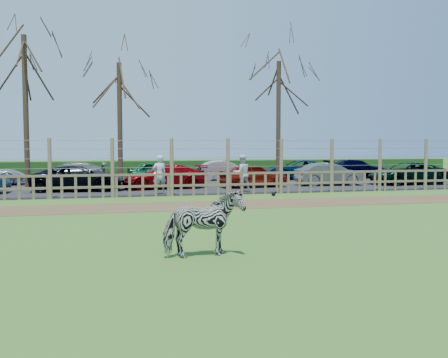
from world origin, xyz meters
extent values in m
plane|color=#598D36|center=(0.00, 0.00, 0.00)|extent=(120.00, 120.00, 0.00)
cube|color=brown|center=(0.00, 4.50, 0.01)|extent=(34.00, 2.80, 0.01)
cube|color=#232326|center=(0.00, 14.50, 0.02)|extent=(44.00, 13.00, 0.04)
cube|color=#1E4716|center=(0.00, 21.50, 0.55)|extent=(46.00, 2.00, 1.10)
cube|color=brown|center=(0.00, 8.00, 0.45)|extent=(30.00, 0.06, 0.10)
cube|color=brown|center=(0.00, 8.00, 0.95)|extent=(30.00, 0.06, 0.10)
cylinder|color=brown|center=(-5.00, 8.00, 1.25)|extent=(0.16, 0.16, 2.50)
cylinder|color=brown|center=(-2.50, 8.00, 1.25)|extent=(0.16, 0.16, 2.50)
cylinder|color=brown|center=(0.00, 8.00, 1.25)|extent=(0.16, 0.16, 2.50)
cylinder|color=brown|center=(2.50, 8.00, 1.25)|extent=(0.16, 0.16, 2.50)
cylinder|color=brown|center=(5.00, 8.00, 1.25)|extent=(0.16, 0.16, 2.50)
cylinder|color=brown|center=(7.50, 8.00, 1.25)|extent=(0.16, 0.16, 2.50)
cylinder|color=brown|center=(10.00, 8.00, 1.25)|extent=(0.16, 0.16, 2.50)
cylinder|color=brown|center=(12.50, 8.00, 1.25)|extent=(0.16, 0.16, 2.50)
cylinder|color=gray|center=(0.00, 8.00, 1.25)|extent=(30.00, 0.02, 0.02)
cylinder|color=gray|center=(0.00, 8.00, 1.65)|extent=(30.00, 0.02, 0.02)
cylinder|color=gray|center=(0.00, 8.00, 2.05)|extent=(30.00, 0.02, 0.02)
cylinder|color=gray|center=(0.00, 8.00, 2.40)|extent=(30.00, 0.02, 0.02)
cylinder|color=#3D2B1E|center=(-6.50, 12.50, 3.75)|extent=(0.26, 0.26, 7.50)
cylinder|color=#3D2B1E|center=(-2.00, 13.50, 3.25)|extent=(0.26, 0.26, 6.50)
cylinder|color=#3D2B1E|center=(7.00, 14.00, 3.50)|extent=(0.26, 0.26, 7.00)
imported|color=gray|center=(-0.93, -3.80, 0.67)|extent=(1.67, 0.95, 1.33)
imported|color=silver|center=(-0.47, 8.63, 0.90)|extent=(0.70, 0.54, 1.72)
imported|color=silver|center=(3.36, 8.78, 0.90)|extent=(0.90, 0.74, 1.72)
sphere|color=black|center=(4.29, 7.00, 0.09)|extent=(0.18, 0.18, 0.18)
sphere|color=black|center=(4.40, 7.00, 0.16)|extent=(0.09, 0.09, 0.09)
imported|color=black|center=(-4.07, 11.09, 0.64)|extent=(4.48, 2.36, 1.20)
imported|color=maroon|center=(0.05, 11.34, 0.64)|extent=(4.29, 2.11, 1.20)
imported|color=maroon|center=(4.63, 11.07, 0.64)|extent=(3.68, 1.87, 1.20)
imported|color=#5D5D60|center=(8.96, 11.29, 0.64)|extent=(3.69, 1.42, 1.20)
imported|color=black|center=(13.42, 10.91, 0.64)|extent=(4.34, 2.03, 1.20)
imported|color=#5C5D61|center=(-4.77, 15.81, 0.64)|extent=(4.17, 1.77, 1.20)
imported|color=#0E4627|center=(0.19, 15.83, 0.64)|extent=(3.61, 1.64, 1.20)
imported|color=#BFB2B7|center=(4.39, 16.38, 0.64)|extent=(3.69, 1.41, 1.20)
imported|color=#04203F|center=(9.13, 16.13, 0.64)|extent=(4.54, 2.52, 1.20)
imported|color=black|center=(13.25, 16.23, 0.64)|extent=(4.30, 2.15, 1.20)
camera|label=1|loc=(-2.83, -13.43, 2.25)|focal=40.00mm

